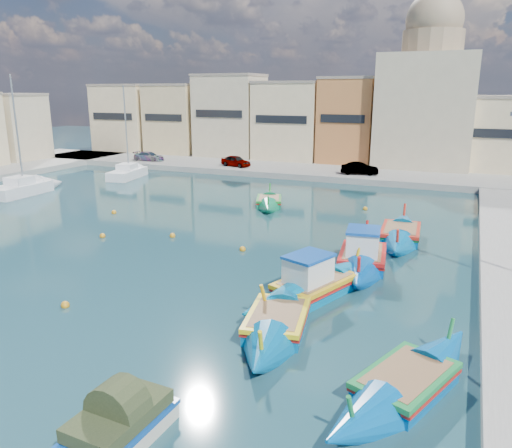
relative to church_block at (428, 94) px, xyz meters
The scene contains 15 objects.
ground 42.08m from the church_block, 104.04° to the right, with size 160.00×160.00×0.00m, color #133739.
north_quay 15.16m from the church_block, 141.34° to the right, with size 80.00×8.00×0.60m, color gray.
north_townhouses 4.81m from the church_block, 169.17° to the right, with size 83.20×7.87×10.19m.
church_block is the anchor object (origin of this frame).
parked_cars 21.90m from the church_block, 152.65° to the right, with size 29.25×2.43×1.22m.
luzzu_turquoise_cabin 40.19m from the church_block, 91.22° to the right, with size 5.29×9.67×3.07m.
luzzu_blue_cabin 35.63m from the church_block, 89.41° to the right, with size 3.46×9.35×3.23m.
luzzu_cyan_mid 30.26m from the church_block, 86.99° to the right, with size 2.79×9.30×2.71m.
luzzu_green 26.70m from the church_block, 111.53° to the right, with size 4.21×7.39×2.27m.
luzzu_blue_south 46.37m from the church_block, 85.12° to the right, with size 4.82×8.56×2.43m.
luzzu_cyan_south 44.00m from the church_block, 91.53° to the right, with size 3.51×8.48×2.56m.
tender_near 51.38m from the church_block, 93.02° to the right, with size 1.82×3.16×1.52m.
yacht_north 33.15m from the church_block, 150.02° to the right, with size 3.39×7.78×10.05m.
yacht_midnorth 41.56m from the church_block, 138.93° to the right, with size 2.60×7.81×10.97m.
mooring_buoys 36.13m from the church_block, 103.65° to the right, with size 25.97×23.07×0.36m.
Camera 1 is at (14.97, -19.52, 8.91)m, focal length 35.00 mm.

